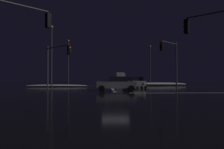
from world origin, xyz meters
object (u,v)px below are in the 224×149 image
object	(u,v)px
sedan_red	(126,81)
sedan_gray_crossing	(117,84)
sedan_black	(128,81)
traffic_signal_nw	(57,58)
sedan_silver	(137,82)
sedan_white	(122,81)
streetlamp_left_near	(52,52)
streetlamp_left_far	(68,59)
traffic_signal_ne	(170,56)
box_truck	(120,77)
sedan_blue	(121,80)
traffic_signal_sw	(10,29)
sedan_green	(130,82)
streetlamp_right_far	(150,62)

from	to	relation	value
sedan_red	sedan_gray_crossing	size ratio (longest dim) A/B	1.00
sedan_black	traffic_signal_nw	distance (m)	19.63
sedan_silver	sedan_white	xyz separation A→B (m)	(-0.35, 24.59, 0.00)
sedan_gray_crossing	streetlamp_left_near	xyz separation A→B (m)	(-9.33, 10.16, 4.59)
sedan_gray_crossing	streetlamp_left_far	bearing A→B (deg)	109.62
traffic_signal_nw	traffic_signal_ne	xyz separation A→B (m)	(14.14, 0.37, 0.36)
sedan_red	box_truck	xyz separation A→B (m)	(-0.11, 19.54, 0.91)
sedan_white	streetlamp_left_far	xyz separation A→B (m)	(-12.21, -5.65, 4.84)
sedan_blue	traffic_signal_sw	world-z (taller)	traffic_signal_sw
sedan_gray_crossing	sedan_black	bearing A→B (deg)	80.91
sedan_red	box_truck	world-z (taller)	box_truck
box_truck	sedan_gray_crossing	xyz separation A→B (m)	(-3.36, -45.34, -0.91)
sedan_white	traffic_signal_ne	xyz separation A→B (m)	(4.11, -27.97, 3.41)
sedan_white	traffic_signal_ne	distance (m)	28.47
sedan_green	sedan_red	xyz separation A→B (m)	(0.41, 11.81, 0.00)
traffic_signal_sw	streetlamp_left_near	distance (m)	20.66
sedan_black	sedan_blue	world-z (taller)	same
box_truck	streetlamp_left_near	xyz separation A→B (m)	(-12.69, -35.18, 3.69)
sedan_blue	traffic_signal_nw	bearing A→B (deg)	-106.79
sedan_gray_crossing	sedan_silver	bearing A→B (deg)	65.94
streetlamp_left_near	sedan_red	bearing A→B (deg)	50.71
sedan_green	traffic_signal_nw	size ratio (longest dim) A/B	0.78
sedan_red	sedan_gray_crossing	bearing A→B (deg)	-97.66
sedan_gray_crossing	sedan_red	bearing A→B (deg)	82.34
traffic_signal_nw	traffic_signal_sw	size ratio (longest dim) A/B	0.86
traffic_signal_nw	streetlamp_left_near	size ratio (longest dim) A/B	0.59
streetlamp_right_far	box_truck	bearing A→B (deg)	105.86
traffic_signal_ne	streetlamp_left_far	xyz separation A→B (m)	(-16.32, 22.31, 1.42)
sedan_black	sedan_red	bearing A→B (deg)	87.24
sedan_blue	sedan_gray_crossing	size ratio (longest dim) A/B	1.00
sedan_green	sedan_red	bearing A→B (deg)	88.03
sedan_silver	sedan_white	size ratio (longest dim) A/B	1.00
sedan_green	traffic_signal_sw	size ratio (longest dim) A/B	0.67
streetlamp_left_far	streetlamp_right_far	bearing A→B (deg)	-0.00
sedan_blue	streetlamp_left_far	distance (m)	17.80
sedan_silver	sedan_gray_crossing	world-z (taller)	same
traffic_signal_sw	sedan_gray_crossing	bearing A→B (deg)	55.13
streetlamp_left_near	streetlamp_right_far	distance (m)	24.19
sedan_silver	sedan_green	distance (m)	6.77
sedan_black	sedan_green	bearing A→B (deg)	-91.18
traffic_signal_ne	traffic_signal_sw	size ratio (longest dim) A/B	0.95
sedan_silver	sedan_green	size ratio (longest dim) A/B	1.00
sedan_black	sedan_white	world-z (taller)	same
traffic_signal_nw	streetlamp_left_near	distance (m)	7.19
traffic_signal_ne	streetlamp_right_far	size ratio (longest dim) A/B	0.71
sedan_black	sedan_gray_crossing	size ratio (longest dim) A/B	1.00
box_truck	streetlamp_left_far	xyz separation A→B (m)	(-12.69, -19.18, 3.93)
traffic_signal_ne	streetlamp_left_far	bearing A→B (deg)	126.18
sedan_blue	traffic_signal_nw	world-z (taller)	traffic_signal_nw
streetlamp_left_far	sedan_silver	bearing A→B (deg)	-56.46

